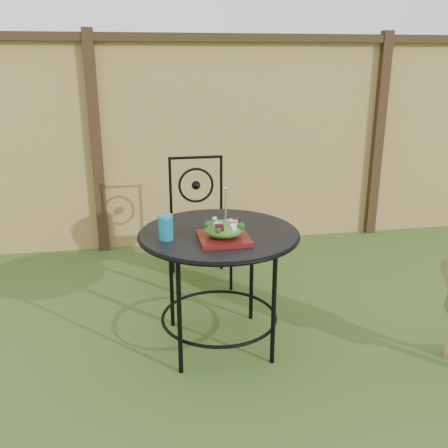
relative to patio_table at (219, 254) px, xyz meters
name	(u,v)px	position (x,y,z in m)	size (l,w,h in m)	color
ground	(326,370)	(0.54, -0.39, -0.59)	(60.00, 60.00, 0.00)	#244315
fence	(243,141)	(0.54, 1.80, 0.36)	(8.00, 0.12, 1.90)	tan
patio_table	(219,254)	(0.00, 0.00, 0.00)	(0.92, 0.92, 0.72)	black
patio_chair	(199,218)	(0.02, 0.97, -0.08)	(0.46, 0.46, 0.95)	black
salad_plate	(224,238)	(0.00, -0.15, 0.15)	(0.27, 0.27, 0.02)	#4B0A0F
salad	(224,229)	(0.00, -0.15, 0.20)	(0.21, 0.21, 0.08)	#235614
fork	(226,206)	(0.01, -0.15, 0.33)	(0.01, 0.01, 0.18)	silver
drinking_glass	(166,227)	(-0.30, -0.08, 0.21)	(0.08, 0.08, 0.14)	#0E83A7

